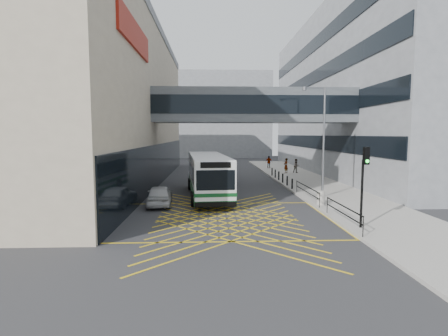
{
  "coord_description": "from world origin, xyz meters",
  "views": [
    {
      "loc": [
        -0.97,
        -20.14,
        4.92
      ],
      "look_at": [
        0.0,
        4.0,
        2.6
      ],
      "focal_mm": 28.0,
      "sensor_mm": 36.0,
      "label": 1
    }
  ],
  "objects": [
    {
      "name": "building_far",
      "position": [
        -2.0,
        60.0,
        9.0
      ],
      "size": [
        28.0,
        16.0,
        18.0
      ],
      "primitive_type": "cube",
      "color": "gray",
      "rests_on": "ground"
    },
    {
      "name": "car_silver",
      "position": [
        0.31,
        17.72,
        0.64
      ],
      "size": [
        2.34,
        4.35,
        1.29
      ],
      "primitive_type": "imported",
      "rotation": [
        0.0,
        0.0,
        3.29
      ],
      "color": "#9B9DA3",
      "rests_on": "ground"
    },
    {
      "name": "car_dark",
      "position": [
        0.29,
        14.67,
        0.69
      ],
      "size": [
        2.59,
        4.67,
        1.38
      ],
      "primitive_type": "imported",
      "rotation": [
        0.0,
        0.0,
        2.94
      ],
      "color": "black",
      "rests_on": "ground"
    },
    {
      "name": "pavement",
      "position": [
        9.0,
        15.0,
        0.08
      ],
      "size": [
        6.0,
        54.0,
        0.16
      ],
      "primitive_type": "cube",
      "color": "#A9A49B",
      "rests_on": "ground"
    },
    {
      "name": "traffic_light",
      "position": [
        6.79,
        -2.97,
        2.85
      ],
      "size": [
        0.32,
        0.49,
        4.14
      ],
      "rotation": [
        0.0,
        0.0,
        0.23
      ],
      "color": "black",
      "rests_on": "pavement"
    },
    {
      "name": "pedestrian_c",
      "position": [
        7.38,
        28.83,
        1.02
      ],
      "size": [
        1.13,
        0.86,
        1.72
      ],
      "primitive_type": "imported",
      "rotation": [
        0.0,
        0.0,
        2.72
      ],
      "color": "gray",
      "rests_on": "pavement"
    },
    {
      "name": "car_white",
      "position": [
        -4.5,
        4.04,
        0.72
      ],
      "size": [
        2.27,
        4.7,
        1.45
      ],
      "primitive_type": "imported",
      "rotation": [
        0.0,
        0.0,
        3.23
      ],
      "color": "silver",
      "rests_on": "ground"
    },
    {
      "name": "kerb_railings",
      "position": [
        6.15,
        1.78,
        0.88
      ],
      "size": [
        0.05,
        12.54,
        1.0
      ],
      "color": "black",
      "rests_on": "pavement"
    },
    {
      "name": "ground",
      "position": [
        0.0,
        0.0,
        0.0
      ],
      "size": [
        120.0,
        120.0,
        0.0
      ],
      "primitive_type": "plane",
      "color": "#333335"
    },
    {
      "name": "bus",
      "position": [
        -1.15,
        7.48,
        1.77
      ],
      "size": [
        3.74,
        11.97,
        3.3
      ],
      "rotation": [
        0.0,
        0.0,
        0.09
      ],
      "color": "white",
      "rests_on": "ground"
    },
    {
      "name": "street_lamp",
      "position": [
        7.45,
        5.97,
        4.87
      ],
      "size": [
        1.88,
        0.52,
        8.27
      ],
      "rotation": [
        0.0,
        0.0,
        0.16
      ],
      "color": "slate",
      "rests_on": "pavement"
    },
    {
      "name": "pedestrian_b",
      "position": [
        9.76,
        22.67,
        1.02
      ],
      "size": [
        0.91,
        0.63,
        1.71
      ],
      "primitive_type": "imported",
      "rotation": [
        0.0,
        0.0,
        0.19
      ],
      "color": "gray",
      "rests_on": "pavement"
    },
    {
      "name": "bollards",
      "position": [
        6.25,
        15.0,
        0.61
      ],
      "size": [
        0.14,
        10.14,
        0.9
      ],
      "color": "black",
      "rests_on": "pavement"
    },
    {
      "name": "building_right",
      "position": [
        23.98,
        24.0,
        10.0
      ],
      "size": [
        24.09,
        44.0,
        20.0
      ],
      "color": "gray",
      "rests_on": "ground"
    },
    {
      "name": "building_whsmith",
      "position": [
        -17.98,
        16.0,
        8.0
      ],
      "size": [
        24.17,
        42.0,
        16.0
      ],
      "color": "#B7A88D",
      "rests_on": "ground"
    },
    {
      "name": "pedestrian_a",
      "position": [
        8.38,
        22.32,
        1.08
      ],
      "size": [
        0.89,
        0.88,
        1.84
      ],
      "primitive_type": "imported",
      "rotation": [
        0.0,
        0.0,
        3.88
      ],
      "color": "gray",
      "rests_on": "pavement"
    },
    {
      "name": "box_junction",
      "position": [
        0.0,
        0.0,
        0.0
      ],
      "size": [
        12.0,
        9.0,
        0.01
      ],
      "color": "gold",
      "rests_on": "ground"
    },
    {
      "name": "skybridge",
      "position": [
        3.0,
        12.0,
        7.5
      ],
      "size": [
        20.0,
        4.1,
        3.0
      ],
      "color": "#4F5459",
      "rests_on": "ground"
    },
    {
      "name": "litter_bin",
      "position": [
        6.58,
        3.11,
        0.62
      ],
      "size": [
        0.53,
        0.53,
        0.92
      ],
      "primitive_type": "cylinder",
      "color": "#ADA89E",
      "rests_on": "pavement"
    }
  ]
}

